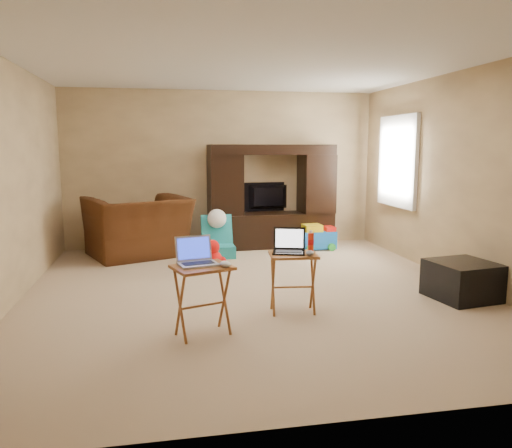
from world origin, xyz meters
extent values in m
plane|color=tan|center=(0.00, 0.00, 0.00)|extent=(5.50, 5.50, 0.00)
plane|color=silver|center=(0.00, 0.00, 2.50)|extent=(5.50, 5.50, 0.00)
plane|color=tan|center=(0.00, 2.75, 1.25)|extent=(5.00, 0.00, 5.00)
plane|color=tan|center=(0.00, -2.75, 1.25)|extent=(5.00, 0.00, 5.00)
plane|color=tan|center=(-2.50, 0.00, 1.25)|extent=(0.00, 5.50, 5.50)
plane|color=tan|center=(2.50, 0.00, 1.25)|extent=(0.00, 5.50, 5.50)
plane|color=white|center=(2.48, 1.55, 1.40)|extent=(0.00, 1.20, 1.20)
cube|color=white|center=(2.46, 1.55, 1.40)|extent=(0.06, 1.14, 1.34)
cube|color=black|center=(0.76, 2.47, 0.82)|extent=(2.03, 0.60, 1.65)
imported|color=black|center=(0.76, 2.67, 0.79)|extent=(0.84, 0.17, 0.48)
imported|color=#45210E|center=(-1.34, 2.13, 0.44)|extent=(1.71, 1.61, 0.88)
cube|color=black|center=(2.16, -0.68, 0.20)|extent=(0.71, 0.71, 0.40)
cube|color=brown|center=(-0.66, -1.21, 0.31)|extent=(0.57, 0.51, 0.61)
cube|color=#9A5725|center=(0.26, -0.77, 0.30)|extent=(0.49, 0.41, 0.59)
cube|color=#ADADB2|center=(-0.69, -1.18, 0.73)|extent=(0.37, 0.33, 0.24)
cube|color=black|center=(0.22, -0.75, 0.71)|extent=(0.37, 0.33, 0.24)
ellipsoid|color=silver|center=(-0.47, -1.28, 0.64)|extent=(0.12, 0.15, 0.05)
ellipsoid|color=#414146|center=(0.39, -0.89, 0.62)|extent=(0.11, 0.14, 0.05)
cylinder|color=red|center=(0.46, -0.69, 0.68)|extent=(0.06, 0.06, 0.18)
camera|label=1|loc=(-0.98, -5.35, 1.61)|focal=35.00mm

